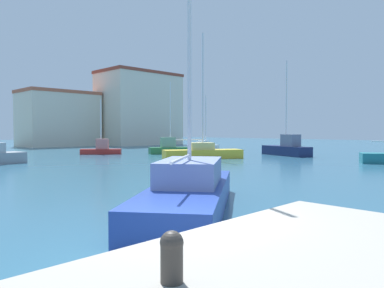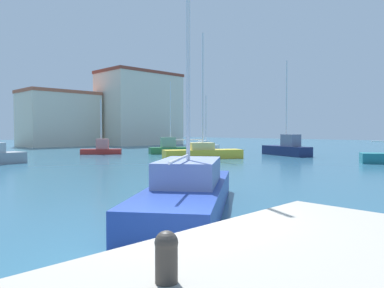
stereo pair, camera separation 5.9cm
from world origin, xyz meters
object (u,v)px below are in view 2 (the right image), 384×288
Objects in this scene: sailboat_yellow_behind_lamppost at (202,152)px; sailboat_navy_distant_north at (287,148)px; sailboat_blue_outer_mooring at (188,191)px; sailboat_red_far_right at (102,149)px; mooring_bollard at (166,255)px; sailboat_green_near_pier at (170,148)px; sailboat_white_inner_mooring at (206,147)px.

sailboat_navy_distant_north is at bearing -19.81° from sailboat_yellow_behind_lamppost.
sailboat_navy_distant_north is at bearing 24.59° from sailboat_blue_outer_mooring.
sailboat_red_far_right is at bearing 63.76° from sailboat_blue_outer_mooring.
sailboat_red_far_right is 29.30m from sailboat_blue_outer_mooring.
sailboat_blue_outer_mooring reaches higher than mooring_bollard.
sailboat_navy_distant_north reaches higher than mooring_bollard.
sailboat_red_far_right is 0.61× the size of sailboat_navy_distant_north.
sailboat_yellow_behind_lamppost reaches higher than sailboat_navy_distant_north.
sailboat_green_near_pier is at bearing 49.55° from sailboat_blue_outer_mooring.
sailboat_blue_outer_mooring is 27.37m from sailboat_navy_distant_north.
sailboat_navy_distant_north is at bearing -94.96° from sailboat_white_inner_mooring.
sailboat_green_near_pier is at bearing 48.36° from mooring_bollard.
sailboat_green_near_pier is at bearing 71.01° from sailboat_yellow_behind_lamppost.
sailboat_yellow_behind_lamppost is (3.08, -11.70, 0.01)m from sailboat_red_far_right.
sailboat_red_far_right is at bearing 140.15° from sailboat_green_near_pier.
mooring_bollard is 0.05× the size of sailboat_navy_distant_north.
sailboat_red_far_right is 7.19m from sailboat_green_near_pier.
mooring_bollard is at bearing -151.12° from sailboat_navy_distant_north.
mooring_bollard is 0.05× the size of sailboat_blue_outer_mooring.
sailboat_red_far_right is 0.52× the size of sailboat_yellow_behind_lamppost.
sailboat_white_inner_mooring is 7.65m from sailboat_green_near_pier.
sailboat_blue_outer_mooring is at bearing -130.45° from sailboat_green_near_pier.
sailboat_yellow_behind_lamppost reaches higher than sailboat_green_near_pier.
sailboat_navy_distant_north is at bearing -51.31° from sailboat_red_far_right.
mooring_bollard is 29.51m from sailboat_yellow_behind_lamppost.
sailboat_navy_distant_north is (6.41, -10.28, 0.09)m from sailboat_green_near_pier.
sailboat_red_far_right reaches higher than mooring_bollard.
sailboat_red_far_right is 0.58× the size of sailboat_blue_outer_mooring.
sailboat_navy_distant_north reaches higher than sailboat_green_near_pier.
sailboat_red_far_right is at bearing 128.69° from sailboat_navy_distant_north.
sailboat_green_near_pier reaches higher than sailboat_red_far_right.
sailboat_blue_outer_mooring reaches higher than sailboat_red_far_right.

